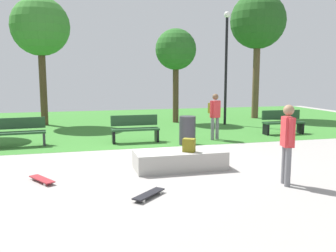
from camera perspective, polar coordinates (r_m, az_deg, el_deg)
name	(u,v)px	position (r m, az deg, el deg)	size (l,w,h in m)	color
ground_plane	(157,160)	(9.74, -1.82, -5.40)	(28.00, 28.00, 0.00)	#9E9993
grass_lawn	(121,123)	(17.33, -7.49, 0.52)	(26.60, 12.37, 0.01)	#387A2D
concrete_ledge	(180,160)	(8.84, 1.84, -5.32)	(2.19, 0.97, 0.44)	#A8A59E
backpack_on_ledge	(189,145)	(8.64, 3.33, -3.04)	(0.28, 0.20, 0.32)	olive
skater_performing_trick	(287,139)	(7.78, 18.34, -1.91)	(0.27, 0.42, 1.67)	slate
skateboard_by_ledge	(149,194)	(6.86, -3.05, -10.68)	(0.72, 0.70, 0.08)	black
skateboard_spare	(42,179)	(8.22, -19.30, -7.94)	(0.59, 0.79, 0.08)	#A5262D
park_bench_near_lamppost	(135,128)	(12.25, -5.23, -0.34)	(1.60, 0.47, 0.91)	#1E4223
park_bench_far_left	(19,132)	(12.41, -22.44, -0.82)	(1.63, 0.61, 0.91)	#1E4223
park_bench_center_lawn	(283,122)	(14.59, 17.66, 0.67)	(1.61, 0.50, 0.91)	#1E4223
tree_broad_elm	(258,22)	(19.71, 14.01, 15.64)	(2.83, 2.83, 6.41)	brown
tree_tall_oak	(176,51)	(17.26, 1.24, 11.82)	(1.92, 1.92, 4.41)	#4C3823
tree_slender_maple	(40,28)	(17.40, -19.52, 14.44)	(2.57, 2.57, 5.67)	#4C3823
lamp_post	(226,58)	(16.65, 9.18, 10.50)	(0.28, 0.28, 5.04)	black
trash_bin	(187,130)	(11.80, 3.08, -0.71)	(0.53, 0.53, 0.94)	#333338
pedestrian_with_backpack	(215,112)	(12.72, 7.38, 2.15)	(0.41, 0.42, 1.62)	slate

